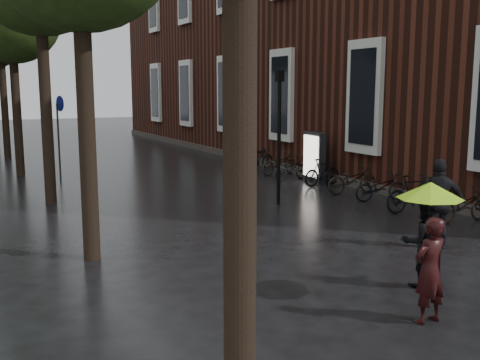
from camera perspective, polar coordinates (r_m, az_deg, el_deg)
brick_building at (r=28.72m, az=8.87°, el=14.63°), size 10.20×33.20×12.00m
person_burgundy at (r=8.36m, az=18.70°, el=-8.69°), size 0.58×0.39×1.53m
person_black at (r=9.81m, az=18.12°, el=-6.03°), size 0.90×0.82×1.51m
lime_umbrella at (r=8.86m, az=18.76°, el=-1.01°), size 1.00×1.00×1.47m
pedestrian_walking at (r=12.27m, az=19.55°, el=-2.27°), size 1.16×0.98×1.85m
parked_bicycles at (r=18.93m, az=8.61°, el=0.64°), size 2.07×12.10×1.03m
ad_lightbox at (r=19.80m, az=7.51°, el=2.31°), size 0.27×1.17×1.77m
lamp_post at (r=15.77m, az=4.00°, el=5.68°), size 0.19×0.19×3.76m
cycle_sign at (r=21.09m, az=-17.89°, el=5.37°), size 0.16×0.55×3.01m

